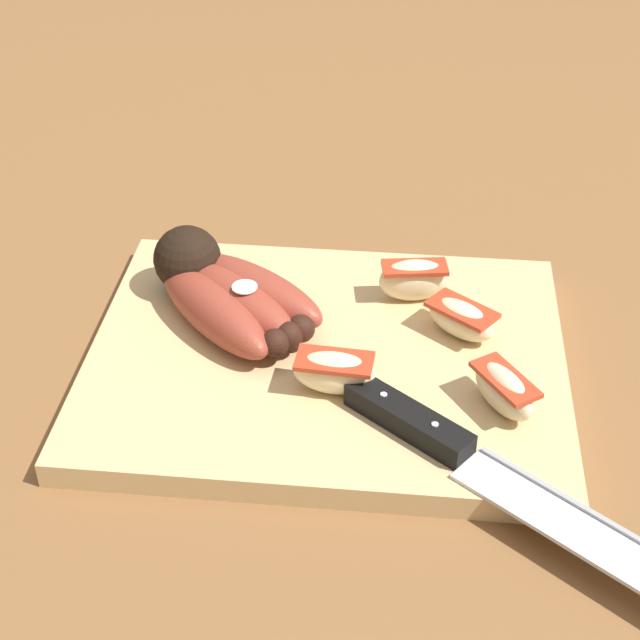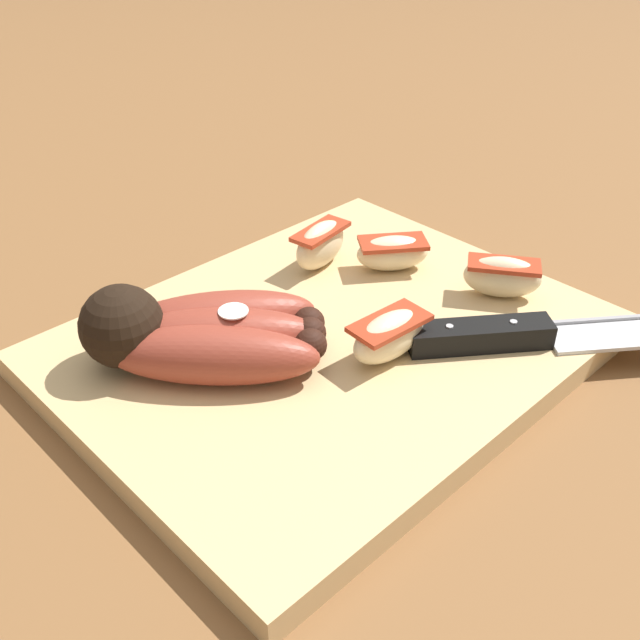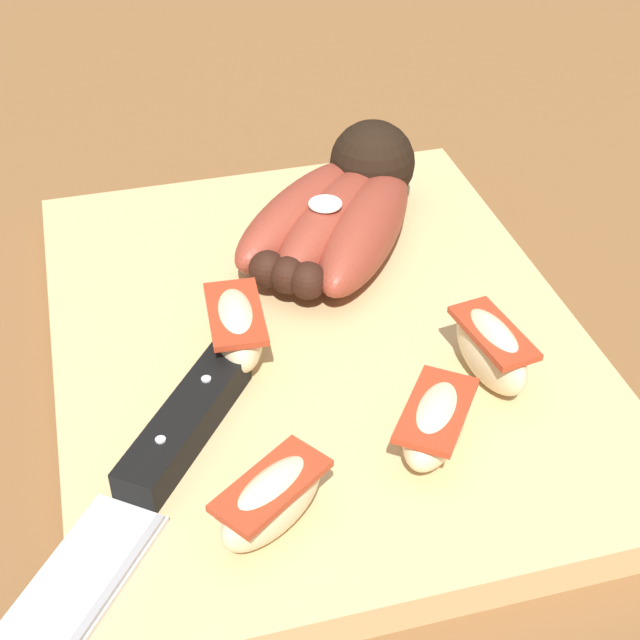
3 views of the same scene
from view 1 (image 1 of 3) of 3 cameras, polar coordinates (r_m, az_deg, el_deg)
The scene contains 8 objects.
ground_plane at distance 0.77m, azimuth -0.19°, elevation -2.91°, with size 6.00×6.00×0.00m, color brown.
cutting_board at distance 0.76m, azimuth 0.40°, elevation -2.33°, with size 0.36×0.29×0.02m, color tan.
banana_bunch at distance 0.78m, azimuth -5.47°, elevation 1.58°, with size 0.16×0.15×0.06m.
chefs_knife at distance 0.66m, azimuth 8.43°, elevation -7.80°, with size 0.24×0.19×0.02m.
apple_wedge_near at distance 0.77m, azimuth 8.21°, elevation 0.09°, with size 0.06×0.06×0.03m.
apple_wedge_middle at distance 0.70m, azimuth 10.64°, elevation -4.02°, with size 0.05×0.06×0.03m.
apple_wedge_far at distance 0.71m, azimuth 0.83°, elevation -3.03°, with size 0.06×0.03×0.03m.
apple_wedge_extra at distance 0.80m, azimuth 5.48°, elevation 2.38°, with size 0.06×0.03×0.04m.
Camera 1 is at (-0.06, 0.59, 0.49)m, focal length 55.05 mm.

